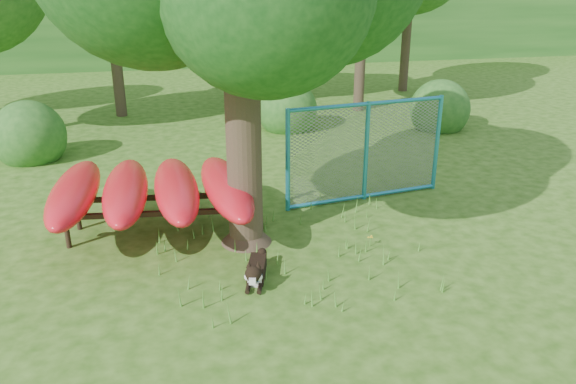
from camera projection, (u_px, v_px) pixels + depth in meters
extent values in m
plane|color=#275110|center=(293.00, 282.00, 8.51)|extent=(80.00, 80.00, 0.00)
cylinder|color=#372A1E|center=(243.00, 113.00, 8.99)|extent=(0.71, 0.71, 4.58)
cone|color=#372A1E|center=(246.00, 230.00, 9.73)|extent=(1.07, 1.07, 0.46)
cylinder|color=#372A1E|center=(277.00, 73.00, 8.75)|extent=(1.31, 0.30, 0.98)
cylinder|color=#372A1E|center=(213.00, 47.00, 8.81)|extent=(0.88, 0.86, 0.94)
cylinder|color=#675F4D|center=(250.00, 184.00, 10.79)|extent=(0.14, 0.14, 1.22)
cylinder|color=#675F4D|center=(250.00, 163.00, 10.64)|extent=(0.33, 0.16, 0.07)
cylinder|color=black|center=(67.00, 233.00, 9.51)|extent=(0.10, 0.10, 0.54)
cylinder|color=black|center=(233.00, 226.00, 9.79)|extent=(0.10, 0.10, 0.54)
cylinder|color=black|center=(78.00, 216.00, 10.21)|extent=(0.10, 0.10, 0.54)
cylinder|color=black|center=(233.00, 209.00, 10.49)|extent=(0.10, 0.10, 0.54)
cube|color=black|center=(150.00, 214.00, 9.54)|extent=(3.23, 0.48, 0.09)
cube|color=black|center=(155.00, 198.00, 10.24)|extent=(3.23, 0.48, 0.09)
ellipsoid|color=red|center=(75.00, 192.00, 9.66)|extent=(0.93, 3.28, 0.52)
ellipsoid|color=red|center=(126.00, 190.00, 9.74)|extent=(0.81, 3.25, 0.52)
ellipsoid|color=red|center=(176.00, 189.00, 9.83)|extent=(0.81, 3.25, 0.52)
ellipsoid|color=red|center=(226.00, 187.00, 9.91)|extent=(0.92, 3.28, 0.52)
cube|color=black|center=(257.00, 269.00, 8.65)|extent=(0.43, 0.72, 0.23)
cube|color=white|center=(255.00, 279.00, 8.39)|extent=(0.24, 0.19, 0.21)
sphere|color=black|center=(253.00, 274.00, 8.16)|extent=(0.25, 0.25, 0.25)
cube|color=white|center=(253.00, 280.00, 8.06)|extent=(0.13, 0.16, 0.09)
sphere|color=white|center=(248.00, 277.00, 8.16)|extent=(0.12, 0.12, 0.12)
sphere|color=white|center=(259.00, 277.00, 8.15)|extent=(0.12, 0.12, 0.12)
cone|color=black|center=(249.00, 264.00, 8.15)|extent=(0.13, 0.13, 0.12)
cone|color=black|center=(258.00, 265.00, 8.14)|extent=(0.09, 0.11, 0.12)
cylinder|color=black|center=(248.00, 287.00, 8.27)|extent=(0.14, 0.30, 0.07)
cylinder|color=black|center=(260.00, 287.00, 8.27)|extent=(0.14, 0.30, 0.07)
sphere|color=black|center=(262.00, 253.00, 8.96)|extent=(0.15, 0.15, 0.15)
torus|color=#1849B5|center=(254.00, 275.00, 8.25)|extent=(0.25, 0.13, 0.24)
cylinder|color=teal|center=(288.00, 161.00, 10.78)|extent=(0.10, 0.10, 2.05)
cylinder|color=teal|center=(366.00, 152.00, 11.36)|extent=(0.10, 0.10, 2.05)
cylinder|color=teal|center=(437.00, 143.00, 11.95)|extent=(0.10, 0.10, 2.05)
cylinder|color=teal|center=(369.00, 104.00, 11.01)|extent=(3.39, 0.57, 0.08)
cylinder|color=teal|center=(364.00, 196.00, 11.71)|extent=(3.39, 0.57, 0.08)
plane|color=gray|center=(366.00, 152.00, 11.36)|extent=(3.38, 0.49, 3.42)
cylinder|color=#529330|center=(370.00, 242.00, 9.62)|extent=(0.02, 0.02, 0.17)
sphere|color=yellow|center=(370.00, 237.00, 9.59)|extent=(0.03, 0.03, 0.03)
sphere|color=yellow|center=(371.00, 236.00, 9.62)|extent=(0.03, 0.03, 0.03)
sphere|color=yellow|center=(368.00, 237.00, 9.60)|extent=(0.03, 0.03, 0.03)
sphere|color=yellow|center=(372.00, 237.00, 9.58)|extent=(0.03, 0.03, 0.03)
sphere|color=yellow|center=(370.00, 237.00, 9.57)|extent=(0.03, 0.03, 0.03)
cylinder|color=#372A1E|center=(113.00, 35.00, 17.85)|extent=(0.36, 0.36, 5.25)
cylinder|color=#372A1E|center=(248.00, 50.00, 19.97)|extent=(0.36, 0.36, 3.85)
cylinder|color=#372A1E|center=(361.00, 40.00, 18.73)|extent=(0.36, 0.36, 4.76)
cylinder|color=#372A1E|center=(407.00, 29.00, 22.07)|extent=(0.36, 0.36, 4.90)
sphere|color=#245C1D|center=(33.00, 159.00, 14.27)|extent=(1.80, 1.80, 1.80)
sphere|color=#245C1D|center=(438.00, 129.00, 17.17)|extent=(1.80, 1.80, 1.80)
sphere|color=#245C1D|center=(287.00, 129.00, 17.12)|extent=(1.80, 1.80, 1.80)
cube|color=#245C1D|center=(181.00, 2.00, 32.91)|extent=(80.00, 12.00, 6.00)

